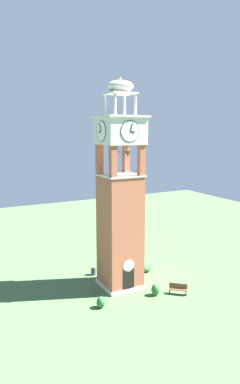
{
  "coord_description": "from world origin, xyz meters",
  "views": [
    {
      "loc": [
        -14.19,
        -26.91,
        14.3
      ],
      "look_at": [
        0.0,
        0.0,
        8.96
      ],
      "focal_mm": 32.14,
      "sensor_mm": 36.0,
      "label": 1
    }
  ],
  "objects_px": {
    "park_bench": "(178,289)",
    "clock_tower": "(120,206)",
    "lamp_post": "(142,238)",
    "trash_bin": "(94,271)"
  },
  "relations": [
    {
      "from": "park_bench",
      "to": "clock_tower",
      "type": "bearing_deg",
      "value": 133.58
    },
    {
      "from": "lamp_post",
      "to": "park_bench",
      "type": "bearing_deg",
      "value": -99.33
    },
    {
      "from": "trash_bin",
      "to": "park_bench",
      "type": "bearing_deg",
      "value": -55.83
    },
    {
      "from": "trash_bin",
      "to": "clock_tower",
      "type": "bearing_deg",
      "value": -70.12
    },
    {
      "from": "clock_tower",
      "to": "park_bench",
      "type": "distance_m",
      "value": 9.02
    },
    {
      "from": "clock_tower",
      "to": "trash_bin",
      "type": "relative_size",
      "value": 23.6
    },
    {
      "from": "lamp_post",
      "to": "trash_bin",
      "type": "height_order",
      "value": "lamp_post"
    },
    {
      "from": "clock_tower",
      "to": "lamp_post",
      "type": "distance_m",
      "value": 8.53
    },
    {
      "from": "trash_bin",
      "to": "lamp_post",
      "type": "bearing_deg",
      "value": 10.08
    },
    {
      "from": "clock_tower",
      "to": "trash_bin",
      "type": "distance_m",
      "value": 8.11
    }
  ]
}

